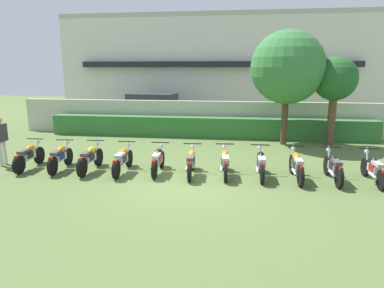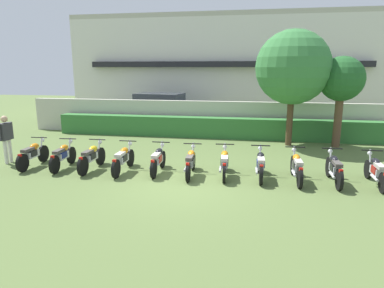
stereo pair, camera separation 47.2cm
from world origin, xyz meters
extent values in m
plane|color=#566B38|center=(0.00, 0.00, 0.00)|extent=(60.00, 60.00, 0.00)
cube|color=silver|center=(0.00, 15.97, 3.26)|extent=(20.90, 6.00, 6.52)
cube|color=black|center=(0.00, 12.72, 3.59)|extent=(17.56, 0.50, 0.36)
cube|color=#B2AD9E|center=(0.00, 15.97, 6.67)|extent=(20.90, 6.00, 0.30)
cube|color=#BCB7A8|center=(0.00, 7.87, 0.86)|extent=(19.85, 0.30, 1.73)
cube|color=#337033|center=(0.00, 7.17, 0.50)|extent=(15.88, 0.70, 0.99)
cube|color=navy|center=(-3.42, 10.42, 0.74)|extent=(4.71, 2.46, 1.00)
cube|color=#2D333D|center=(-3.62, 10.45, 1.57)|extent=(2.91, 2.06, 0.65)
cylinder|color=black|center=(-1.73, 11.12, 0.34)|extent=(0.70, 0.31, 0.68)
cylinder|color=black|center=(-1.99, 9.29, 0.34)|extent=(0.70, 0.31, 0.68)
cylinder|color=black|center=(-4.85, 11.56, 0.34)|extent=(0.70, 0.31, 0.68)
cylinder|color=black|center=(-5.11, 9.73, 0.34)|extent=(0.70, 0.31, 0.68)
cylinder|color=#4C3823|center=(3.50, 6.08, 1.14)|extent=(0.28, 0.28, 2.28)
sphere|color=#387A3D|center=(3.50, 6.08, 3.39)|extent=(3.16, 3.16, 3.16)
cylinder|color=brown|center=(5.50, 6.10, 1.13)|extent=(0.33, 0.33, 2.26)
sphere|color=#235B28|center=(5.50, 6.10, 2.92)|extent=(1.87, 1.87, 1.87)
cylinder|color=black|center=(-5.56, 1.59, 0.31)|extent=(0.12, 0.62, 0.62)
cylinder|color=black|center=(-5.50, 0.34, 0.31)|extent=(0.12, 0.62, 0.62)
cube|color=silver|center=(-5.53, 0.92, 0.46)|extent=(0.23, 0.61, 0.22)
ellipsoid|color=orange|center=(-5.53, 1.09, 0.69)|extent=(0.24, 0.45, 0.22)
cube|color=#4C4742|center=(-5.52, 0.69, 0.67)|extent=(0.22, 0.53, 0.10)
cube|color=red|center=(-5.50, 0.24, 0.59)|extent=(0.10, 0.08, 0.08)
cylinder|color=silver|center=(-5.55, 1.50, 0.63)|extent=(0.06, 0.23, 0.65)
cylinder|color=black|center=(-5.55, 1.41, 0.95)|extent=(0.60, 0.06, 0.04)
sphere|color=silver|center=(-5.56, 1.61, 0.81)|extent=(0.14, 0.14, 0.14)
cylinder|color=silver|center=(-5.63, 0.66, 0.33)|extent=(0.09, 0.55, 0.07)
cube|color=black|center=(-5.52, 0.87, 0.51)|extent=(0.26, 0.37, 0.20)
cylinder|color=black|center=(-4.45, 1.58, 0.30)|extent=(0.14, 0.61, 0.61)
cylinder|color=black|center=(-4.35, 0.36, 0.30)|extent=(0.14, 0.61, 0.61)
cube|color=silver|center=(-4.39, 0.92, 0.45)|extent=(0.24, 0.61, 0.22)
ellipsoid|color=orange|center=(-4.41, 1.09, 0.68)|extent=(0.25, 0.46, 0.22)
cube|color=#4C4742|center=(-4.38, 0.69, 0.66)|extent=(0.24, 0.53, 0.10)
cube|color=red|center=(-4.34, 0.26, 0.58)|extent=(0.11, 0.09, 0.08)
cylinder|color=silver|center=(-4.44, 1.49, 0.62)|extent=(0.07, 0.23, 0.65)
cylinder|color=black|center=(-4.43, 1.40, 0.94)|extent=(0.60, 0.08, 0.04)
sphere|color=silver|center=(-4.45, 1.60, 0.80)|extent=(0.14, 0.14, 0.14)
cylinder|color=silver|center=(-4.50, 0.66, 0.32)|extent=(0.11, 0.55, 0.07)
cube|color=navy|center=(-4.39, 0.87, 0.50)|extent=(0.27, 0.38, 0.20)
cylinder|color=black|center=(-3.34, 1.60, 0.31)|extent=(0.09, 0.62, 0.62)
cylinder|color=black|center=(-3.34, 0.32, 0.31)|extent=(0.09, 0.62, 0.62)
cube|color=silver|center=(-3.34, 0.91, 0.46)|extent=(0.20, 0.60, 0.22)
ellipsoid|color=yellow|center=(-3.34, 1.08, 0.69)|extent=(0.22, 0.44, 0.22)
cube|color=#4C4742|center=(-3.34, 0.68, 0.67)|extent=(0.20, 0.52, 0.10)
cube|color=red|center=(-3.34, 0.22, 0.59)|extent=(0.10, 0.08, 0.08)
cylinder|color=silver|center=(-3.34, 1.51, 0.63)|extent=(0.05, 0.23, 0.65)
cylinder|color=black|center=(-3.34, 1.42, 0.95)|extent=(0.60, 0.04, 0.04)
sphere|color=silver|center=(-3.34, 1.62, 0.81)|extent=(0.14, 0.14, 0.14)
cylinder|color=silver|center=(-3.46, 0.66, 0.33)|extent=(0.07, 0.55, 0.07)
cube|color=black|center=(-3.34, 0.86, 0.51)|extent=(0.24, 0.36, 0.20)
cylinder|color=black|center=(-2.24, 1.63, 0.30)|extent=(0.10, 0.60, 0.60)
cylinder|color=black|center=(-2.22, 0.29, 0.30)|extent=(0.10, 0.60, 0.60)
cube|color=silver|center=(-2.23, 0.91, 0.45)|extent=(0.21, 0.60, 0.22)
ellipsoid|color=orange|center=(-2.23, 1.08, 0.68)|extent=(0.23, 0.44, 0.22)
cube|color=beige|center=(-2.23, 0.68, 0.66)|extent=(0.21, 0.52, 0.10)
cube|color=red|center=(-2.22, 0.19, 0.58)|extent=(0.10, 0.08, 0.08)
cylinder|color=silver|center=(-2.24, 1.54, 0.62)|extent=(0.05, 0.23, 0.65)
cylinder|color=black|center=(-2.24, 1.45, 0.94)|extent=(0.60, 0.05, 0.04)
sphere|color=silver|center=(-2.24, 1.65, 0.80)|extent=(0.14, 0.14, 0.14)
cylinder|color=silver|center=(-2.35, 0.66, 0.32)|extent=(0.08, 0.55, 0.07)
cube|color=black|center=(-2.23, 0.86, 0.50)|extent=(0.25, 0.36, 0.20)
cylinder|color=black|center=(-1.10, 1.68, 0.29)|extent=(0.11, 0.59, 0.58)
cylinder|color=black|center=(-1.06, 0.48, 0.29)|extent=(0.11, 0.59, 0.58)
cube|color=silver|center=(-1.08, 1.03, 0.44)|extent=(0.22, 0.61, 0.22)
ellipsoid|color=black|center=(-1.08, 1.20, 0.67)|extent=(0.23, 0.45, 0.22)
cube|color=beige|center=(-1.07, 0.80, 0.65)|extent=(0.22, 0.53, 0.10)
cube|color=red|center=(-1.06, 0.38, 0.57)|extent=(0.10, 0.08, 0.08)
cylinder|color=silver|center=(-1.09, 1.59, 0.61)|extent=(0.06, 0.23, 0.65)
cylinder|color=black|center=(-1.09, 1.50, 0.93)|extent=(0.60, 0.05, 0.04)
sphere|color=silver|center=(-1.10, 1.70, 0.79)|extent=(0.14, 0.14, 0.14)
cylinder|color=silver|center=(-1.19, 0.77, 0.31)|extent=(0.09, 0.55, 0.07)
cube|color=#A51414|center=(-1.07, 0.98, 0.49)|extent=(0.25, 0.37, 0.20)
cylinder|color=black|center=(-0.01, 1.62, 0.29)|extent=(0.12, 0.59, 0.59)
cylinder|color=black|center=(0.06, 0.34, 0.29)|extent=(0.12, 0.59, 0.59)
cube|color=silver|center=(0.03, 0.93, 0.44)|extent=(0.23, 0.61, 0.22)
ellipsoid|color=orange|center=(0.02, 1.10, 0.67)|extent=(0.24, 0.45, 0.22)
cube|color=#4C4742|center=(0.04, 0.70, 0.65)|extent=(0.23, 0.53, 0.10)
cube|color=red|center=(0.06, 0.24, 0.57)|extent=(0.10, 0.09, 0.08)
cylinder|color=silver|center=(-0.01, 1.53, 0.61)|extent=(0.06, 0.23, 0.65)
cylinder|color=black|center=(0.00, 1.44, 0.93)|extent=(0.60, 0.07, 0.04)
sphere|color=silver|center=(-0.01, 1.64, 0.79)|extent=(0.14, 0.14, 0.14)
cylinder|color=silver|center=(-0.08, 0.67, 0.31)|extent=(0.10, 0.55, 0.07)
cube|color=black|center=(0.03, 0.88, 0.49)|extent=(0.26, 0.37, 0.20)
cylinder|color=black|center=(1.04, 1.70, 0.30)|extent=(0.14, 0.60, 0.60)
cylinder|color=black|center=(1.14, 0.45, 0.30)|extent=(0.14, 0.60, 0.60)
cube|color=silver|center=(1.09, 1.03, 0.45)|extent=(0.25, 0.61, 0.22)
ellipsoid|color=orange|center=(1.08, 1.20, 0.68)|extent=(0.25, 0.46, 0.22)
cube|color=beige|center=(1.11, 0.80, 0.66)|extent=(0.24, 0.53, 0.10)
cube|color=red|center=(1.14, 0.35, 0.58)|extent=(0.11, 0.09, 0.08)
cylinder|color=silver|center=(1.05, 1.61, 0.62)|extent=(0.07, 0.23, 0.65)
cylinder|color=black|center=(1.05, 1.52, 0.94)|extent=(0.60, 0.08, 0.04)
sphere|color=silver|center=(1.04, 1.72, 0.80)|extent=(0.14, 0.14, 0.14)
cylinder|color=silver|center=(0.99, 0.77, 0.32)|extent=(0.11, 0.55, 0.07)
cube|color=black|center=(1.10, 0.98, 0.50)|extent=(0.27, 0.38, 0.20)
cylinder|color=black|center=(2.19, 1.66, 0.31)|extent=(0.11, 0.62, 0.62)
cylinder|color=black|center=(2.22, 0.45, 0.31)|extent=(0.11, 0.62, 0.62)
cube|color=silver|center=(2.20, 1.00, 0.46)|extent=(0.21, 0.60, 0.22)
ellipsoid|color=black|center=(2.20, 1.17, 0.69)|extent=(0.23, 0.45, 0.22)
cube|color=beige|center=(2.21, 0.77, 0.67)|extent=(0.21, 0.52, 0.10)
cube|color=red|center=(2.22, 0.35, 0.59)|extent=(0.10, 0.08, 0.08)
cylinder|color=silver|center=(2.19, 1.57, 0.63)|extent=(0.06, 0.23, 0.65)
cylinder|color=black|center=(2.19, 1.48, 0.95)|extent=(0.60, 0.05, 0.04)
sphere|color=silver|center=(2.19, 1.68, 0.81)|extent=(0.14, 0.14, 0.14)
cylinder|color=silver|center=(2.09, 0.75, 0.33)|extent=(0.08, 0.55, 0.07)
cube|color=navy|center=(2.20, 0.95, 0.51)|extent=(0.25, 0.37, 0.20)
cylinder|color=black|center=(3.25, 1.64, 0.31)|extent=(0.12, 0.62, 0.61)
cylinder|color=black|center=(3.30, 0.34, 0.31)|extent=(0.12, 0.62, 0.61)
cube|color=silver|center=(3.28, 0.94, 0.46)|extent=(0.22, 0.61, 0.22)
ellipsoid|color=orange|center=(3.27, 1.11, 0.69)|extent=(0.24, 0.45, 0.22)
cube|color=#B2ADA3|center=(3.28, 0.71, 0.67)|extent=(0.22, 0.53, 0.10)
cube|color=red|center=(3.30, 0.24, 0.59)|extent=(0.10, 0.08, 0.08)
cylinder|color=silver|center=(3.25, 1.55, 0.63)|extent=(0.06, 0.23, 0.65)
cylinder|color=black|center=(3.25, 1.46, 0.95)|extent=(0.60, 0.06, 0.04)
sphere|color=silver|center=(3.25, 1.66, 0.81)|extent=(0.14, 0.14, 0.14)
cylinder|color=silver|center=(3.17, 0.69, 0.33)|extent=(0.09, 0.55, 0.07)
cube|color=black|center=(3.28, 0.89, 0.51)|extent=(0.25, 0.37, 0.20)
cylinder|color=black|center=(4.34, 1.62, 0.31)|extent=(0.10, 0.63, 0.63)
cylinder|color=black|center=(4.36, 0.36, 0.31)|extent=(0.10, 0.63, 0.63)
cube|color=silver|center=(4.35, 0.94, 0.46)|extent=(0.21, 0.60, 0.22)
ellipsoid|color=black|center=(4.35, 1.11, 0.69)|extent=(0.23, 0.44, 0.22)
cube|color=#4C4742|center=(4.36, 0.71, 0.67)|extent=(0.21, 0.52, 0.10)
cube|color=red|center=(4.36, 0.26, 0.59)|extent=(0.10, 0.08, 0.08)
cylinder|color=silver|center=(4.34, 1.53, 0.63)|extent=(0.05, 0.23, 0.65)
cylinder|color=black|center=(4.34, 1.44, 0.95)|extent=(0.60, 0.05, 0.04)
sphere|color=silver|center=(4.34, 1.64, 0.81)|extent=(0.14, 0.14, 0.14)
cylinder|color=silver|center=(4.24, 0.69, 0.33)|extent=(0.08, 0.55, 0.07)
cube|color=black|center=(4.35, 0.89, 0.51)|extent=(0.25, 0.36, 0.20)
cylinder|color=black|center=(5.50, 1.67, 0.29)|extent=(0.09, 0.58, 0.58)
cylinder|color=black|center=(5.50, 0.33, 0.29)|extent=(0.09, 0.58, 0.58)
cube|color=silver|center=(5.50, 0.95, 0.44)|extent=(0.20, 0.60, 0.22)
ellipsoid|color=black|center=(5.50, 1.12, 0.67)|extent=(0.22, 0.44, 0.22)
cube|color=#B2ADA3|center=(5.50, 0.72, 0.65)|extent=(0.20, 0.52, 0.10)
cube|color=red|center=(5.50, 0.23, 0.57)|extent=(0.10, 0.08, 0.08)
cylinder|color=silver|center=(5.50, 1.58, 0.61)|extent=(0.05, 0.23, 0.65)
cylinder|color=black|center=(5.50, 1.49, 0.93)|extent=(0.60, 0.04, 0.04)
sphere|color=silver|center=(5.50, 1.69, 0.79)|extent=(0.14, 0.14, 0.14)
cylinder|color=silver|center=(5.38, 0.70, 0.31)|extent=(0.07, 0.55, 0.07)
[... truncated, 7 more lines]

